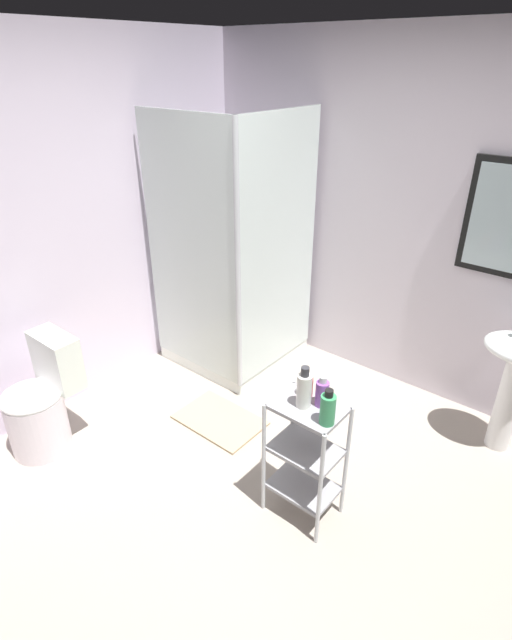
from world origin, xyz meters
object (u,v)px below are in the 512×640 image
(lotion_bottle_white, at_px, (304,389))
(conditioner_bottle_purple, at_px, (322,393))
(toilet, at_px, (42,405))
(rinse_cup, at_px, (306,387))
(shower_stall, at_px, (235,312))
(storage_cart, at_px, (305,452))
(body_wash_bottle_green, at_px, (328,409))
(bath_mat, at_px, (220,420))

(lotion_bottle_white, relative_size, conditioner_bottle_purple, 1.34)
(toilet, relative_size, rinse_cup, 7.33)
(shower_stall, bearing_deg, lotion_bottle_white, -36.06)
(shower_stall, height_order, storage_cart, shower_stall)
(toilet, relative_size, storage_cart, 1.03)
(lotion_bottle_white, bearing_deg, body_wash_bottle_green, -13.39)
(storage_cart, bearing_deg, rinse_cup, 131.15)
(conditioner_bottle_purple, height_order, rinse_cup, conditioner_bottle_purple)
(conditioner_bottle_purple, relative_size, rinse_cup, 1.66)
(body_wash_bottle_green, bearing_deg, conditioner_bottle_purple, 133.30)
(body_wash_bottle_green, xyz_separation_m, bath_mat, (-1.03, 0.32, -0.82))
(toilet, distance_m, conditioner_bottle_purple, 1.86)
(conditioner_bottle_purple, relative_size, bath_mat, 0.29)
(shower_stall, xyz_separation_m, rinse_cup, (1.27, -0.87, 0.33))
(storage_cart, distance_m, lotion_bottle_white, 0.40)
(conditioner_bottle_purple, bearing_deg, shower_stall, 147.08)
(toilet, distance_m, rinse_cup, 1.77)
(shower_stall, height_order, rinse_cup, shower_stall)
(body_wash_bottle_green, relative_size, bath_mat, 0.32)
(conditioner_bottle_purple, bearing_deg, lotion_bottle_white, -137.44)
(lotion_bottle_white, xyz_separation_m, bath_mat, (-0.87, 0.28, -0.83))
(toilet, relative_size, bath_mat, 1.27)
(lotion_bottle_white, bearing_deg, shower_stall, 143.94)
(storage_cart, xyz_separation_m, body_wash_bottle_green, (0.14, -0.05, 0.39))
(body_wash_bottle_green, distance_m, conditioner_bottle_purple, 0.14)
(lotion_bottle_white, xyz_separation_m, body_wash_bottle_green, (0.16, -0.04, -0.01))
(shower_stall, distance_m, body_wash_bottle_green, 1.81)
(bath_mat, bearing_deg, rinse_cup, -13.36)
(body_wash_bottle_green, bearing_deg, lotion_bottle_white, 166.61)
(rinse_cup, bearing_deg, storage_cart, -48.85)
(storage_cart, height_order, conditioner_bottle_purple, conditioner_bottle_purple)
(shower_stall, relative_size, storage_cart, 2.70)
(toilet, relative_size, body_wash_bottle_green, 3.93)
(toilet, xyz_separation_m, lotion_bottle_white, (1.60, 0.60, 0.52))
(rinse_cup, height_order, bath_mat, rinse_cup)
(shower_stall, distance_m, lotion_bottle_white, 1.66)
(lotion_bottle_white, bearing_deg, toilet, -159.50)
(body_wash_bottle_green, distance_m, rinse_cup, 0.24)
(storage_cart, relative_size, lotion_bottle_white, 3.21)
(toilet, height_order, conditioner_bottle_purple, conditioner_bottle_purple)
(lotion_bottle_white, distance_m, conditioner_bottle_purple, 0.10)
(lotion_bottle_white, bearing_deg, storage_cart, 23.46)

